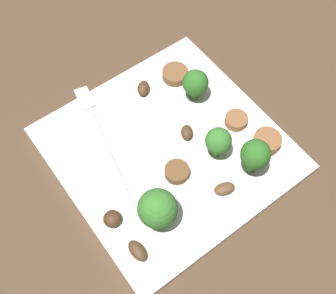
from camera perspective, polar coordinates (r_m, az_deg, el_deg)
ground_plane at (r=0.54m, az=0.00°, el=-0.64°), size 1.40×1.40×0.00m
plate at (r=0.53m, az=0.00°, el=-0.32°), size 0.26×0.26×0.01m
fork at (r=0.54m, az=-9.03°, el=1.83°), size 0.18×0.05×0.00m
broccoli_floret_0 at (r=0.54m, az=3.65°, el=8.45°), size 0.03×0.03×0.05m
broccoli_floret_1 at (r=0.49m, az=11.51°, el=-1.03°), size 0.03×0.03×0.05m
broccoli_floret_2 at (r=0.46m, az=-1.40°, el=-8.17°), size 0.04×0.04×0.05m
broccoli_floret_3 at (r=0.50m, az=6.68°, el=0.77°), size 0.03×0.03×0.05m
sausage_slice_0 at (r=0.58m, az=0.95°, el=9.64°), size 0.04×0.04×0.01m
sausage_slice_1 at (r=0.50m, az=1.19°, el=-3.32°), size 0.04×0.04×0.01m
sausage_slice_2 at (r=0.53m, az=12.98°, el=0.71°), size 0.04×0.04×0.02m
sausage_slice_3 at (r=0.54m, az=9.03°, el=3.53°), size 0.04×0.04×0.01m
mushroom_0 at (r=0.48m, az=-7.42°, el=-9.42°), size 0.03×0.03×0.01m
mushroom_1 at (r=0.47m, az=-4.08°, el=-13.56°), size 0.03×0.02×0.01m
mushroom_2 at (r=0.50m, az=7.50°, el=-5.49°), size 0.02×0.03×0.01m
mushroom_3 at (r=0.57m, az=-3.30°, el=7.80°), size 0.03×0.03×0.01m
mushroom_5 at (r=0.53m, az=2.56°, el=1.90°), size 0.03×0.02×0.01m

